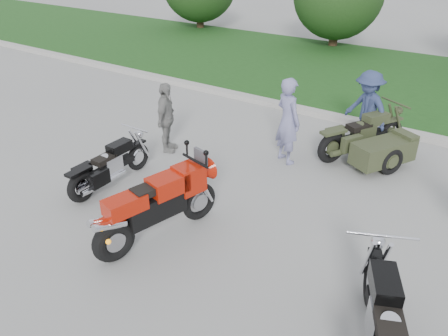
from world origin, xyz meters
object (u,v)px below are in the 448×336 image
Objects in this scene: cruiser_left at (108,168)px; cruiser_sidecar at (373,145)px; cruiser_right at (386,336)px; person_back at (166,118)px; person_denim at (367,109)px; sportbike_red at (156,205)px; person_stripe at (288,121)px.

cruiser_sidecar reaches higher than cruiser_left.
person_back is (-5.67, 2.92, 0.30)m from cruiser_right.
cruiser_right is 6.38m from person_back.
person_denim is 4.48m from person_back.
cruiser_right is at bearing 8.49° from sportbike_red.
person_stripe is (-3.24, 3.96, 0.43)m from cruiser_right.
person_denim reaches higher than cruiser_left.
person_stripe reaches higher than person_back.
cruiser_left is 0.93× the size of cruiser_sidecar.
person_denim is at bearing -75.25° from person_back.
cruiser_sidecar is at bearing -123.02° from person_stripe.
person_back is at bearing -117.09° from person_denim.
person_stripe is (2.32, 2.89, 0.52)m from cruiser_left.
person_stripe reaches higher than sportbike_red.
cruiser_right is 1.26× the size of person_stripe.
person_back reaches higher than sportbike_red.
person_back is at bearing 141.85° from sportbike_red.
cruiser_left is 1.89m from person_back.
person_denim is at bearing 52.80° from cruiser_left.
cruiser_right is 5.14m from person_stripe.
person_denim is (3.42, 4.61, 0.47)m from cruiser_left.
cruiser_sidecar is at bearing -87.25° from person_back.
cruiser_sidecar is at bearing 84.76° from cruiser_right.
cruiser_right is at bearing 155.98° from person_stripe.
cruiser_left is 3.74m from person_stripe.
cruiser_right is at bearing -140.69° from person_back.
sportbike_red is at bearing -21.46° from cruiser_left.
cruiser_right reaches higher than cruiser_left.
cruiser_left is at bearing 144.90° from cruiser_right.
person_denim is at bearing 149.04° from cruiser_sidecar.
sportbike_red is 3.25m from person_back.
person_denim is at bearing 88.05° from sportbike_red.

